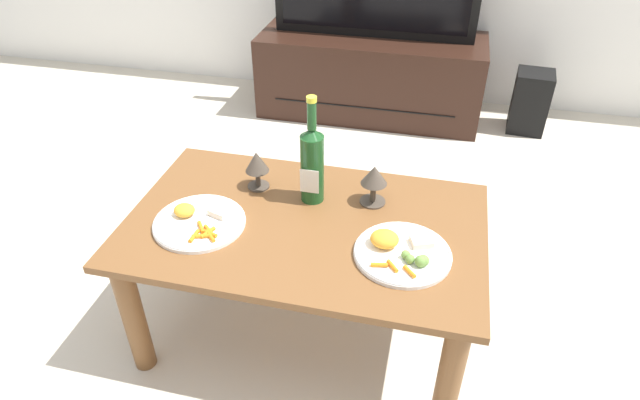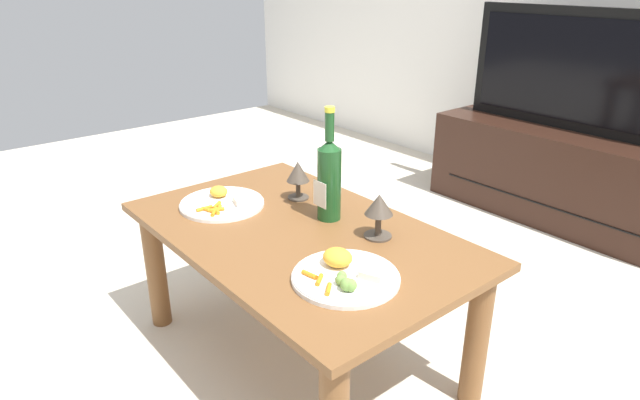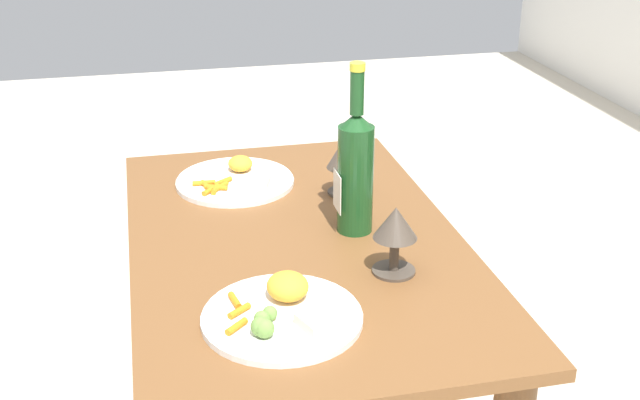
{
  "view_description": "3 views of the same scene",
  "coord_description": "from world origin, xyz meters",
  "px_view_note": "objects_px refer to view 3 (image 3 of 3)",
  "views": [
    {
      "loc": [
        0.35,
        -1.28,
        1.51
      ],
      "look_at": [
        0.05,
        0.01,
        0.56
      ],
      "focal_mm": 30.54,
      "sensor_mm": 36.0,
      "label": 1
    },
    {
      "loc": [
        1.21,
        -0.91,
        1.21
      ],
      "look_at": [
        0.04,
        0.05,
        0.58
      ],
      "focal_mm": 30.81,
      "sensor_mm": 36.0,
      "label": 2
    },
    {
      "loc": [
        1.5,
        -0.29,
        1.24
      ],
      "look_at": [
        0.01,
        0.05,
        0.56
      ],
      "focal_mm": 45.85,
      "sensor_mm": 36.0,
      "label": 3
    }
  ],
  "objects_px": {
    "dinner_plate_right": "(282,313)",
    "dinner_plate_left": "(236,180)",
    "goblet_left": "(344,157)",
    "dining_table": "(296,275)",
    "goblet_right": "(395,228)",
    "wine_bottle": "(355,168)"
  },
  "relations": [
    {
      "from": "dinner_plate_left",
      "to": "dinner_plate_right",
      "type": "distance_m",
      "value": 0.62
    },
    {
      "from": "wine_bottle",
      "to": "goblet_right",
      "type": "relative_size",
      "value": 2.66
    },
    {
      "from": "goblet_left",
      "to": "dinner_plate_right",
      "type": "xyz_separation_m",
      "value": [
        0.51,
        -0.24,
        -0.08
      ]
    },
    {
      "from": "dinner_plate_left",
      "to": "dinner_plate_right",
      "type": "xyz_separation_m",
      "value": [
        0.62,
        -0.0,
        0.0
      ]
    },
    {
      "from": "goblet_right",
      "to": "dinner_plate_right",
      "type": "distance_m",
      "value": 0.28
    },
    {
      "from": "goblet_right",
      "to": "dinner_plate_left",
      "type": "bearing_deg",
      "value": -154.52
    },
    {
      "from": "dining_table",
      "to": "goblet_left",
      "type": "distance_m",
      "value": 0.31
    },
    {
      "from": "goblet_right",
      "to": "dinner_plate_left",
      "type": "relative_size",
      "value": 0.48
    },
    {
      "from": "dinner_plate_right",
      "to": "dinner_plate_left",
      "type": "bearing_deg",
      "value": 179.99
    },
    {
      "from": "dining_table",
      "to": "wine_bottle",
      "type": "bearing_deg",
      "value": 93.12
    },
    {
      "from": "dinner_plate_left",
      "to": "dinner_plate_right",
      "type": "bearing_deg",
      "value": -0.01
    },
    {
      "from": "goblet_left",
      "to": "dinner_plate_left",
      "type": "bearing_deg",
      "value": -114.95
    },
    {
      "from": "wine_bottle",
      "to": "goblet_left",
      "type": "xyz_separation_m",
      "value": [
        -0.19,
        0.03,
        -0.05
      ]
    },
    {
      "from": "wine_bottle",
      "to": "goblet_right",
      "type": "distance_m",
      "value": 0.2
    },
    {
      "from": "goblet_left",
      "to": "goblet_right",
      "type": "relative_size",
      "value": 0.99
    },
    {
      "from": "dinner_plate_right",
      "to": "goblet_left",
      "type": "bearing_deg",
      "value": 154.87
    },
    {
      "from": "wine_bottle",
      "to": "dinner_plate_left",
      "type": "bearing_deg",
      "value": -145.13
    },
    {
      "from": "dining_table",
      "to": "dinner_plate_left",
      "type": "relative_size",
      "value": 3.9
    },
    {
      "from": "dining_table",
      "to": "wine_bottle",
      "type": "height_order",
      "value": "wine_bottle"
    },
    {
      "from": "wine_bottle",
      "to": "dinner_plate_left",
      "type": "distance_m",
      "value": 0.39
    },
    {
      "from": "dining_table",
      "to": "goblet_left",
      "type": "bearing_deg",
      "value": 142.58
    },
    {
      "from": "wine_bottle",
      "to": "goblet_left",
      "type": "bearing_deg",
      "value": 172.54
    }
  ]
}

